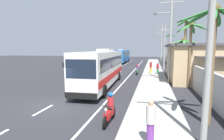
{
  "coord_description": "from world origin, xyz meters",
  "views": [
    {
      "loc": [
        6.62,
        -10.66,
        3.8
      ],
      "look_at": [
        2.62,
        6.46,
        1.7
      ],
      "focal_mm": 27.91,
      "sensor_mm": 36.0,
      "label": 1
    }
  ],
  "objects_px": {
    "palm_nearest": "(170,45)",
    "utility_pole_distant": "(161,43)",
    "palm_farthest": "(191,40)",
    "motorcycle_trailing": "(110,110)",
    "palm_third": "(212,42)",
    "palm_fourth": "(184,48)",
    "pedestrian_midwalk": "(151,67)",
    "utility_pole_far": "(165,46)",
    "utility_pole_mid": "(170,33)",
    "utility_pole_nearest": "(212,13)",
    "pedestrian_far_walk": "(158,68)",
    "coach_bus_far_lane": "(122,56)",
    "motorcycle_beside_bus": "(137,70)",
    "coach_bus_foreground": "(102,67)",
    "palm_second": "(185,38)",
    "pedestrian_near_kerb": "(151,122)"
  },
  "relations": [
    {
      "from": "palm_nearest",
      "to": "utility_pole_distant",
      "type": "bearing_deg",
      "value": 113.69
    },
    {
      "from": "palm_farthest",
      "to": "motorcycle_trailing",
      "type": "bearing_deg",
      "value": -119.89
    },
    {
      "from": "palm_third",
      "to": "palm_fourth",
      "type": "distance_m",
      "value": 11.93
    },
    {
      "from": "utility_pole_distant",
      "to": "pedestrian_midwalk",
      "type": "bearing_deg",
      "value": -96.93
    },
    {
      "from": "utility_pole_far",
      "to": "palm_third",
      "type": "xyz_separation_m",
      "value": [
        0.74,
        -23.81,
        -0.16
      ]
    },
    {
      "from": "motorcycle_trailing",
      "to": "pedestrian_midwalk",
      "type": "height_order",
      "value": "pedestrian_midwalk"
    },
    {
      "from": "utility_pole_mid",
      "to": "utility_pole_nearest",
      "type": "bearing_deg",
      "value": -88.96
    },
    {
      "from": "pedestrian_midwalk",
      "to": "pedestrian_far_walk",
      "type": "relative_size",
      "value": 1.1
    },
    {
      "from": "pedestrian_midwalk",
      "to": "palm_fourth",
      "type": "relative_size",
      "value": 0.35
    },
    {
      "from": "coach_bus_far_lane",
      "to": "motorcycle_beside_bus",
      "type": "height_order",
      "value": "coach_bus_far_lane"
    },
    {
      "from": "coach_bus_foreground",
      "to": "coach_bus_far_lane",
      "type": "distance_m",
      "value": 31.61
    },
    {
      "from": "coach_bus_foreground",
      "to": "palm_second",
      "type": "xyz_separation_m",
      "value": [
        9.04,
        6.99,
        3.29
      ]
    },
    {
      "from": "utility_pole_nearest",
      "to": "palm_nearest",
      "type": "height_order",
      "value": "utility_pole_nearest"
    },
    {
      "from": "palm_nearest",
      "to": "palm_fourth",
      "type": "height_order",
      "value": "palm_nearest"
    },
    {
      "from": "pedestrian_near_kerb",
      "to": "utility_pole_far",
      "type": "bearing_deg",
      "value": 147.92
    },
    {
      "from": "coach_bus_foreground",
      "to": "motorcycle_trailing",
      "type": "bearing_deg",
      "value": -71.3
    },
    {
      "from": "palm_farthest",
      "to": "coach_bus_foreground",
      "type": "bearing_deg",
      "value": -172.93
    },
    {
      "from": "coach_bus_far_lane",
      "to": "pedestrian_near_kerb",
      "type": "xyz_separation_m",
      "value": [
        8.31,
        -42.11,
        -0.9
      ]
    },
    {
      "from": "coach_bus_far_lane",
      "to": "motorcycle_trailing",
      "type": "xyz_separation_m",
      "value": [
        6.22,
        -40.14,
        -1.33
      ]
    },
    {
      "from": "motorcycle_beside_bus",
      "to": "coach_bus_foreground",
      "type": "bearing_deg",
      "value": -107.13
    },
    {
      "from": "palm_farthest",
      "to": "coach_bus_far_lane",
      "type": "bearing_deg",
      "value": 111.28
    },
    {
      "from": "motorcycle_beside_bus",
      "to": "palm_third",
      "type": "bearing_deg",
      "value": -73.45
    },
    {
      "from": "motorcycle_trailing",
      "to": "palm_farthest",
      "type": "bearing_deg",
      "value": 60.11
    },
    {
      "from": "pedestrian_far_walk",
      "to": "palm_farthest",
      "type": "bearing_deg",
      "value": -80.97
    },
    {
      "from": "pedestrian_near_kerb",
      "to": "palm_third",
      "type": "distance_m",
      "value": 5.09
    },
    {
      "from": "pedestrian_far_walk",
      "to": "utility_pole_far",
      "type": "height_order",
      "value": "utility_pole_far"
    },
    {
      "from": "coach_bus_foreground",
      "to": "motorcycle_beside_bus",
      "type": "xyz_separation_m",
      "value": [
        2.82,
        9.14,
        -1.36
      ]
    },
    {
      "from": "motorcycle_beside_bus",
      "to": "pedestrian_far_walk",
      "type": "bearing_deg",
      "value": 4.97
    },
    {
      "from": "pedestrian_midwalk",
      "to": "palm_second",
      "type": "xyz_separation_m",
      "value": [
        4.25,
        -3.39,
        4.2
      ]
    },
    {
      "from": "utility_pole_nearest",
      "to": "pedestrian_near_kerb",
      "type": "bearing_deg",
      "value": -164.25
    },
    {
      "from": "pedestrian_near_kerb",
      "to": "pedestrian_far_walk",
      "type": "relative_size",
      "value": 1.09
    },
    {
      "from": "coach_bus_far_lane",
      "to": "palm_fourth",
      "type": "relative_size",
      "value": 2.45
    },
    {
      "from": "utility_pole_nearest",
      "to": "utility_pole_mid",
      "type": "height_order",
      "value": "utility_pole_mid"
    },
    {
      "from": "pedestrian_near_kerb",
      "to": "pedestrian_far_walk",
      "type": "bearing_deg",
      "value": 150.11
    },
    {
      "from": "coach_bus_far_lane",
      "to": "palm_fourth",
      "type": "height_order",
      "value": "palm_fourth"
    },
    {
      "from": "palm_third",
      "to": "palm_fourth",
      "type": "relative_size",
      "value": 1.17
    },
    {
      "from": "motorcycle_beside_bus",
      "to": "palm_third",
      "type": "distance_m",
      "value": 17.96
    },
    {
      "from": "motorcycle_beside_bus",
      "to": "pedestrian_far_walk",
      "type": "distance_m",
      "value": 3.02
    },
    {
      "from": "motorcycle_beside_bus",
      "to": "palm_farthest",
      "type": "xyz_separation_m",
      "value": [
        5.74,
        -8.08,
        4.09
      ]
    },
    {
      "from": "motorcycle_trailing",
      "to": "utility_pole_distant",
      "type": "xyz_separation_m",
      "value": [
        4.13,
        37.86,
        4.79
      ]
    },
    {
      "from": "utility_pole_nearest",
      "to": "motorcycle_beside_bus",
      "type": "bearing_deg",
      "value": 102.41
    },
    {
      "from": "coach_bus_far_lane",
      "to": "utility_pole_mid",
      "type": "distance_m",
      "value": 30.41
    },
    {
      "from": "utility_pole_nearest",
      "to": "pedestrian_far_walk",
      "type": "bearing_deg",
      "value": 93.65
    },
    {
      "from": "palm_third",
      "to": "palm_fourth",
      "type": "xyz_separation_m",
      "value": [
        0.64,
        11.91,
        -0.15
      ]
    },
    {
      "from": "pedestrian_far_walk",
      "to": "utility_pole_far",
      "type": "relative_size",
      "value": 0.2
    },
    {
      "from": "palm_second",
      "to": "motorcycle_beside_bus",
      "type": "bearing_deg",
      "value": 160.88
    },
    {
      "from": "utility_pole_far",
      "to": "palm_fourth",
      "type": "distance_m",
      "value": 11.99
    },
    {
      "from": "coach_bus_far_lane",
      "to": "pedestrian_near_kerb",
      "type": "distance_m",
      "value": 42.94
    },
    {
      "from": "pedestrian_midwalk",
      "to": "palm_fourth",
      "type": "bearing_deg",
      "value": -132.29
    },
    {
      "from": "palm_third",
      "to": "coach_bus_far_lane",
      "type": "bearing_deg",
      "value": 105.84
    }
  ]
}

